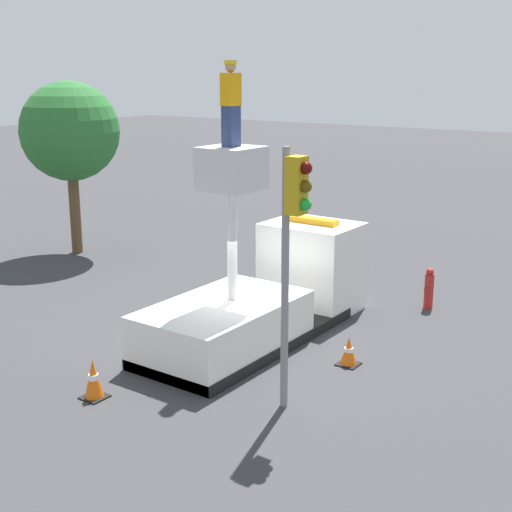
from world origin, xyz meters
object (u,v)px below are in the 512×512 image
object	(u,v)px
traffic_light_pole	(293,228)
fire_hydrant	(429,289)
bucket_truck	(265,295)
traffic_cone_curbside	(349,352)
tree_left_bg	(70,132)
traffic_cone_rear	(94,380)
worker	(231,104)

from	to	relation	value
traffic_light_pole	fire_hydrant	distance (m)	7.48
bucket_truck	traffic_cone_curbside	world-z (taller)	bucket_truck
traffic_light_pole	tree_left_bg	distance (m)	13.45
traffic_cone_rear	traffic_cone_curbside	xyz separation A→B (m)	(4.21, -3.21, -0.08)
worker	traffic_cone_rear	size ratio (longest dim) A/B	2.23
bucket_truck	tree_left_bg	size ratio (longest dim) A/B	1.15
traffic_cone_rear	tree_left_bg	world-z (taller)	tree_left_bg
traffic_light_pole	bucket_truck	bearing A→B (deg)	41.66
bucket_truck	traffic_cone_curbside	size ratio (longest dim) A/B	10.56
traffic_cone_curbside	fire_hydrant	bearing A→B (deg)	0.72
bucket_truck	traffic_cone_rear	size ratio (longest dim) A/B	8.39
bucket_truck	traffic_cone_rear	xyz separation A→B (m)	(-4.76, 0.66, -0.55)
worker	tree_left_bg	world-z (taller)	worker
traffic_light_pole	tree_left_bg	world-z (taller)	tree_left_bg
traffic_cone_curbside	traffic_cone_rear	bearing A→B (deg)	142.63
traffic_cone_curbside	tree_left_bg	bearing A→B (deg)	75.44
traffic_cone_rear	fire_hydrant	bearing A→B (deg)	-19.93
fire_hydrant	traffic_light_pole	bearing A→B (deg)	-178.94
worker	tree_left_bg	size ratio (longest dim) A/B	0.30
worker	traffic_cone_curbside	bearing A→B (deg)	-74.78
bucket_truck	tree_left_bg	bearing A→B (deg)	74.82
fire_hydrant	traffic_cone_curbside	bearing A→B (deg)	-179.28
traffic_light_pole	worker	bearing A→B (deg)	57.01
traffic_cone_rear	tree_left_bg	bearing A→B (deg)	50.53
traffic_cone_rear	traffic_cone_curbside	world-z (taller)	traffic_cone_rear
worker	fire_hydrant	xyz separation A→B (m)	(5.19, -2.50, -4.86)
worker	fire_hydrant	size ratio (longest dim) A/B	1.60
traffic_light_pole	traffic_cone_curbside	xyz separation A→B (m)	(2.40, 0.07, -3.13)
tree_left_bg	fire_hydrant	bearing A→B (deg)	-83.68
fire_hydrant	tree_left_bg	distance (m)	12.69
worker	fire_hydrant	world-z (taller)	worker
bucket_truck	traffic_cone_curbside	bearing A→B (deg)	-102.18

